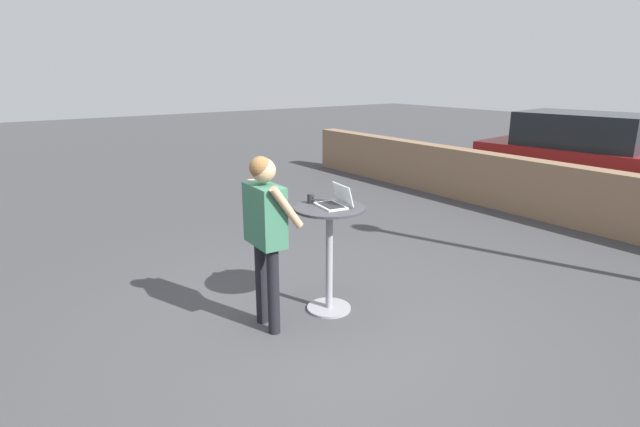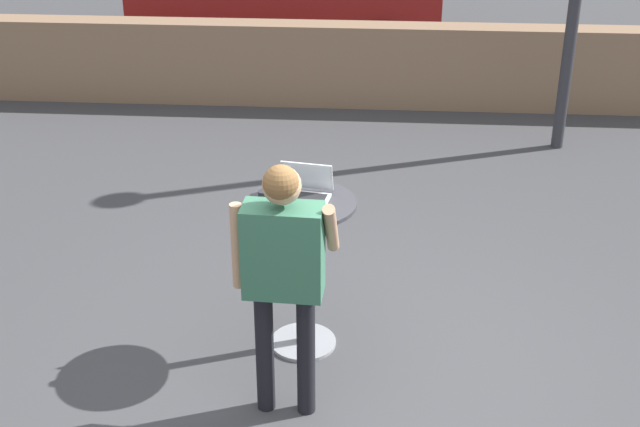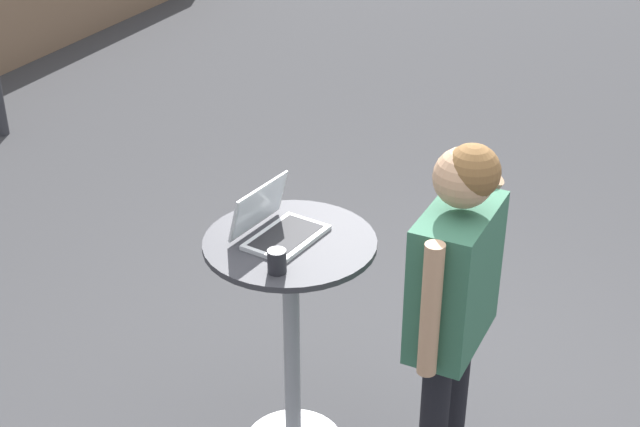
# 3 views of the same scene
# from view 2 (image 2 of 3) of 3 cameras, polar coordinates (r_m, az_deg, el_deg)

# --- Properties ---
(ground_plane) EXTENTS (50.00, 50.00, 0.00)m
(ground_plane) POSITION_cam_2_polar(r_m,az_deg,el_deg) (5.79, 2.48, -10.68)
(ground_plane) COLOR #3D3D3F
(pavement_kerb) EXTENTS (13.75, 0.35, 0.94)m
(pavement_kerb) POSITION_cam_2_polar(r_m,az_deg,el_deg) (10.27, 3.47, 9.45)
(pavement_kerb) COLOR #84664C
(pavement_kerb) RESTS_ON ground_plane
(cafe_table) EXTENTS (0.69, 0.69, 1.08)m
(cafe_table) POSITION_cam_2_polar(r_m,az_deg,el_deg) (5.75, -1.13, -2.53)
(cafe_table) COLOR gray
(cafe_table) RESTS_ON ground_plane
(laptop) EXTENTS (0.37, 0.32, 0.21)m
(laptop) POSITION_cam_2_polar(r_m,az_deg,el_deg) (5.61, -1.04, 1.47)
(laptop) COLOR silver
(laptop) RESTS_ON cafe_table
(coffee_mug) EXTENTS (0.11, 0.07, 0.09)m
(coffee_mug) POSITION_cam_2_polar(r_m,az_deg,el_deg) (5.53, -3.61, 1.02)
(coffee_mug) COLOR #232328
(coffee_mug) RESTS_ON cafe_table
(standing_person) EXTENTS (0.60, 0.35, 1.63)m
(standing_person) POSITION_cam_2_polar(r_m,az_deg,el_deg) (4.99, -2.37, -3.04)
(standing_person) COLOR black
(standing_person) RESTS_ON ground_plane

